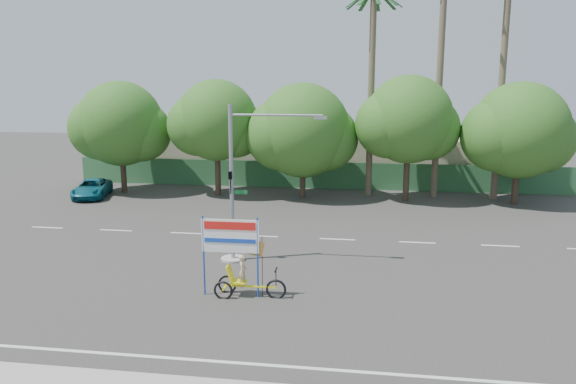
# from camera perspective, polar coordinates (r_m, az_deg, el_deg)

# --- Properties ---
(ground) EXTENTS (120.00, 120.00, 0.00)m
(ground) POSITION_cam_1_polar(r_m,az_deg,el_deg) (21.60, -1.61, -10.50)
(ground) COLOR #33302D
(ground) RESTS_ON ground
(fence) EXTENTS (38.00, 0.08, 2.00)m
(fence) POSITION_cam_1_polar(r_m,az_deg,el_deg) (41.98, 3.41, 1.71)
(fence) COLOR #336B3D
(fence) RESTS_ON ground
(building_left) EXTENTS (12.00, 8.00, 4.00)m
(building_left) POSITION_cam_1_polar(r_m,az_deg,el_deg) (48.06, -8.10, 4.06)
(building_left) COLOR #B4A98F
(building_left) RESTS_ON ground
(building_right) EXTENTS (14.00, 8.00, 3.60)m
(building_right) POSITION_cam_1_polar(r_m,az_deg,el_deg) (46.38, 13.82, 3.33)
(building_right) COLOR #B4A98F
(building_right) RESTS_ON ground
(tree_far_left) EXTENTS (7.14, 6.00, 7.96)m
(tree_far_left) POSITION_cam_1_polar(r_m,az_deg,el_deg) (41.73, -16.69, 6.41)
(tree_far_left) COLOR #473828
(tree_far_left) RESTS_ON ground
(tree_left) EXTENTS (6.66, 5.60, 8.07)m
(tree_left) POSITION_cam_1_polar(r_m,az_deg,el_deg) (39.29, -7.33, 6.94)
(tree_left) COLOR #473828
(tree_left) RESTS_ON ground
(tree_center) EXTENTS (7.62, 6.40, 7.85)m
(tree_center) POSITION_cam_1_polar(r_m,az_deg,el_deg) (38.18, 1.44, 6.01)
(tree_center) COLOR #473828
(tree_center) RESTS_ON ground
(tree_right) EXTENTS (6.90, 5.80, 8.36)m
(tree_right) POSITION_cam_1_polar(r_m,az_deg,el_deg) (37.92, 12.09, 6.90)
(tree_right) COLOR #473828
(tree_right) RESTS_ON ground
(tree_far_right) EXTENTS (7.38, 6.20, 7.94)m
(tree_far_right) POSITION_cam_1_polar(r_m,az_deg,el_deg) (39.06, 22.39, 5.54)
(tree_far_right) COLOR #473828
(tree_far_right) RESTS_ON ground
(palm_tall) EXTENTS (3.73, 3.79, 17.45)m
(palm_tall) POSITION_cam_1_polar(r_m,az_deg,el_deg) (39.57, 15.33, 14.51)
(palm_tall) COLOR #70604C
(palm_tall) RESTS_ON ground
(palm_mid) EXTENTS (3.73, 3.79, 15.45)m
(palm_mid) POSITION_cam_1_polar(r_m,az_deg,el_deg) (40.17, 21.05, 12.59)
(palm_mid) COLOR #70604C
(palm_mid) RESTS_ON ground
(palm_short) EXTENTS (3.73, 3.79, 14.45)m
(palm_short) POSITION_cam_1_polar(r_m,az_deg,el_deg) (39.24, 8.51, 12.46)
(palm_short) COLOR #70604C
(palm_short) RESTS_ON ground
(traffic_signal) EXTENTS (4.72, 1.10, 7.00)m
(traffic_signal) POSITION_cam_1_polar(r_m,az_deg,el_deg) (24.92, -5.06, -0.53)
(traffic_signal) COLOR gray
(traffic_signal) RESTS_ON ground
(trike_billboard) EXTENTS (3.19, 0.73, 3.13)m
(trike_billboard) POSITION_cam_1_polar(r_m,az_deg,el_deg) (21.21, -5.04, -7.33)
(trike_billboard) COLOR black
(trike_billboard) RESTS_ON ground
(pickup_truck) EXTENTS (3.00, 4.79, 1.23)m
(pickup_truck) POSITION_cam_1_polar(r_m,az_deg,el_deg) (41.19, -19.30, 0.36)
(pickup_truck) COLOR #106071
(pickup_truck) RESTS_ON ground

